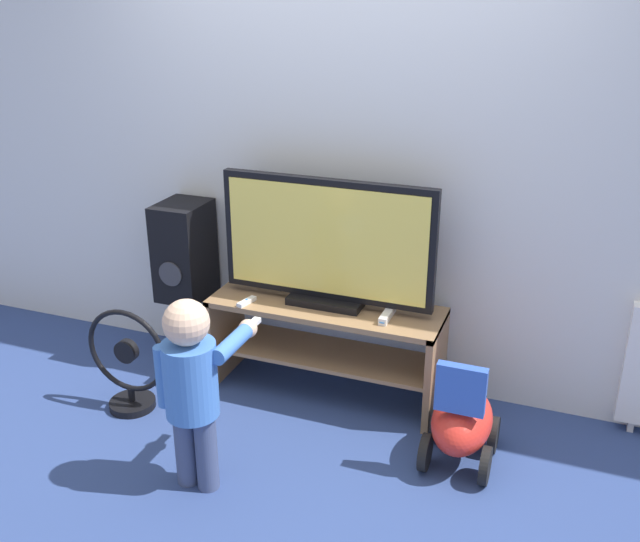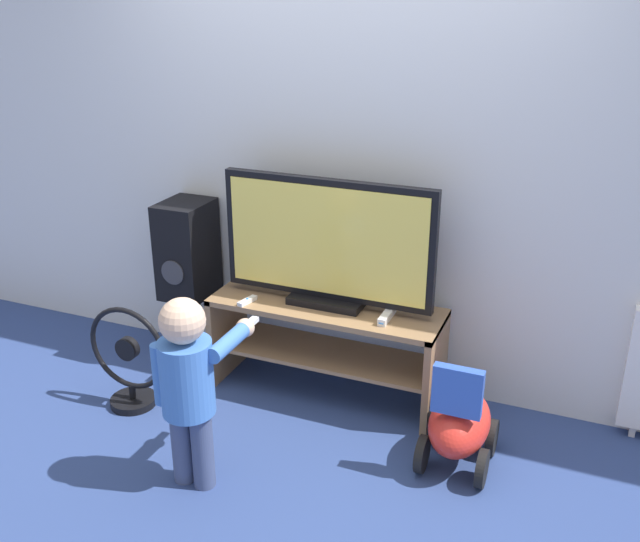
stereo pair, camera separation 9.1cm
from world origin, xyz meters
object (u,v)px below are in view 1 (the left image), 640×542
at_px(game_console, 387,315).
at_px(remote_primary, 247,302).
at_px(child, 193,380).
at_px(floor_fan, 128,365).
at_px(ride_on_toy, 462,422).
at_px(television, 327,244).
at_px(speaker_tower, 185,255).

relative_size(game_console, remote_primary, 1.49).
bearing_deg(child, game_console, 55.77).
bearing_deg(game_console, floor_fan, -159.24).
xyz_separation_m(game_console, ride_on_toy, (0.46, -0.31, -0.34)).
distance_m(remote_primary, floor_fan, 0.71).
bearing_deg(ride_on_toy, game_console, 146.15).
bearing_deg(remote_primary, television, 21.21).
distance_m(speaker_tower, floor_fan, 0.73).
bearing_deg(ride_on_toy, floor_fan, -174.39).
bearing_deg(floor_fan, ride_on_toy, 5.61).
bearing_deg(speaker_tower, game_console, -5.07).
height_order(television, child, television).
relative_size(remote_primary, floor_fan, 0.23).
distance_m(child, ride_on_toy, 1.27).
height_order(remote_primary, child, child).
xyz_separation_m(remote_primary, floor_fan, (-0.52, -0.38, -0.29)).
bearing_deg(game_console, television, 170.91).
distance_m(television, speaker_tower, 0.92).
bearing_deg(remote_primary, ride_on_toy, -9.92).
xyz_separation_m(remote_primary, speaker_tower, (-0.50, 0.21, 0.13)).
bearing_deg(ride_on_toy, remote_primary, 170.08).
distance_m(game_console, child, 1.09).
relative_size(remote_primary, child, 0.15).
height_order(television, floor_fan, television).
distance_m(television, child, 1.05).
relative_size(child, ride_on_toy, 1.59).
bearing_deg(floor_fan, television, 30.38).
distance_m(floor_fan, ride_on_toy, 1.75).
bearing_deg(child, remote_primary, 99.86).
bearing_deg(speaker_tower, ride_on_toy, -13.84).
height_order(remote_primary, speaker_tower, speaker_tower).
xyz_separation_m(television, remote_primary, (-0.40, -0.16, -0.33)).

